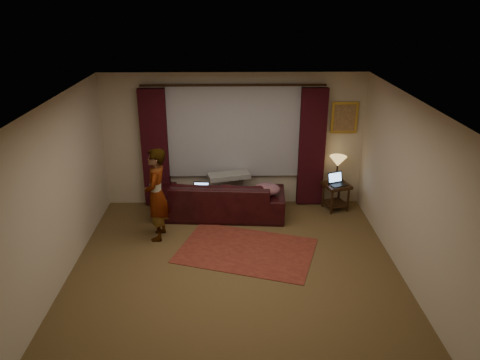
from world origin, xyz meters
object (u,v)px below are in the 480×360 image
Objects in this scene: tiffany_lamp at (337,169)px; person at (156,195)px; laptop_table at (338,180)px; laptop_sofa at (201,190)px; end_table at (336,196)px; sofa at (221,191)px.

person reaches higher than tiffany_lamp.
tiffany_lamp reaches higher than laptop_table.
tiffany_lamp is (2.60, 0.50, 0.20)m from laptop_sofa.
person is at bearing -161.76° from end_table.
sofa is 7.38× the size of laptop_sofa.
person reaches higher than laptop_sofa.
laptop_sofa is at bearing 30.03° from sofa.
sofa is 2.25m from laptop_table.
laptop_sofa is 2.64m from end_table.
tiffany_lamp is 1.52× the size of laptop_table.
tiffany_lamp is at bearing -167.61° from sofa.
person reaches higher than laptop_table.
end_table is 1.02× the size of tiffany_lamp.
laptop_table reaches higher than laptop_sofa.
laptop_table is at bearing 11.65° from laptop_sofa.
person is at bearing -130.71° from laptop_sofa.
person is at bearing 43.46° from sofa.
laptop_table reaches higher than end_table.
laptop_table is at bearing -76.56° from end_table.
tiffany_lamp is 3.51m from person.
tiffany_lamp is (0.02, 0.11, 0.52)m from end_table.
laptop_sofa is 1.00m from person.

